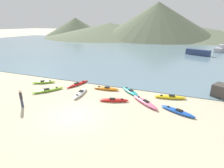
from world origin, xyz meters
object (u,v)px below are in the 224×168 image
object	(u,v)px
kayak_on_sand_8	(114,100)
kayak_on_sand_4	(81,93)
kayak_on_sand_2	(145,102)
moored_boat_2	(220,49)
kayak_on_sand_5	(130,91)
kayak_on_sand_9	(48,90)
kayak_on_sand_0	(78,84)
moored_boat_1	(198,52)
kayak_on_sand_1	(44,82)
kayak_on_sand_3	(177,111)
kayak_on_sand_6	(170,97)
moored_boat_0	(134,40)
kayak_on_sand_7	(106,88)
person_near_foreground	(21,98)

from	to	relation	value
kayak_on_sand_8	kayak_on_sand_4	bearing A→B (deg)	174.97
kayak_on_sand_2	moored_boat_2	bearing A→B (deg)	72.38
kayak_on_sand_5	kayak_on_sand_9	distance (m)	9.06
kayak_on_sand_0	moored_boat_1	size ratio (longest dim) A/B	0.64
kayak_on_sand_1	moored_boat_1	bearing A→B (deg)	56.52
moored_boat_1	kayak_on_sand_3	bearing A→B (deg)	-96.30
kayak_on_sand_6	moored_boat_2	distance (m)	37.73
moored_boat_0	moored_boat_1	bearing A→B (deg)	-49.41
moored_boat_0	moored_boat_1	world-z (taller)	moored_boat_0
kayak_on_sand_3	kayak_on_sand_6	size ratio (longest dim) A/B	0.95
kayak_on_sand_9	moored_boat_0	distance (m)	57.05
kayak_on_sand_4	kayak_on_sand_8	size ratio (longest dim) A/B	1.10
kayak_on_sand_7	moored_boat_0	xyz separation A→B (m)	(-10.70, 54.04, 0.50)
kayak_on_sand_2	kayak_on_sand_4	distance (m)	6.78
kayak_on_sand_9	kayak_on_sand_4	bearing A→B (deg)	7.53
kayak_on_sand_2	kayak_on_sand_6	size ratio (longest dim) A/B	0.96
kayak_on_sand_2	moored_boat_2	distance (m)	40.41
kayak_on_sand_0	moored_boat_1	xyz separation A→B (m)	(15.03, 28.32, 0.57)
kayak_on_sand_2	kayak_on_sand_6	bearing A→B (deg)	45.44
kayak_on_sand_3	kayak_on_sand_8	size ratio (longest dim) A/B	1.05
kayak_on_sand_2	kayak_on_sand_4	xyz separation A→B (m)	(-6.78, -0.25, -0.00)
kayak_on_sand_2	kayak_on_sand_9	distance (m)	10.63
kayak_on_sand_4	moored_boat_0	bearing A→B (deg)	98.84
kayak_on_sand_2	moored_boat_2	size ratio (longest dim) A/B	0.56
kayak_on_sand_2	moored_boat_1	distance (m)	31.19
kayak_on_sand_1	kayak_on_sand_9	xyz separation A→B (m)	(2.40, -2.01, 0.00)
kayak_on_sand_2	kayak_on_sand_9	world-z (taller)	kayak_on_sand_2
moored_boat_0	kayak_on_sand_1	bearing A→B (deg)	-87.36
kayak_on_sand_3	kayak_on_sand_6	world-z (taller)	kayak_on_sand_6
kayak_on_sand_2	kayak_on_sand_3	bearing A→B (deg)	-13.54
kayak_on_sand_0	kayak_on_sand_9	xyz separation A→B (m)	(-1.93, -2.96, 0.00)
kayak_on_sand_0	moored_boat_2	distance (m)	41.89
kayak_on_sand_1	moored_boat_0	bearing A→B (deg)	92.64
kayak_on_sand_5	moored_boat_0	world-z (taller)	moored_boat_0
kayak_on_sand_0	kayak_on_sand_9	world-z (taller)	kayak_on_sand_9
kayak_on_sand_3	kayak_on_sand_4	xyz separation A→B (m)	(-9.68, 0.45, 0.03)
kayak_on_sand_2	kayak_on_sand_7	xyz separation A→B (m)	(-4.84, 2.04, -0.02)
kayak_on_sand_2	kayak_on_sand_7	distance (m)	5.25
kayak_on_sand_0	kayak_on_sand_7	size ratio (longest dim) A/B	1.12
kayak_on_sand_2	moored_boat_0	xyz separation A→B (m)	(-15.54, 56.08, 0.48)
kayak_on_sand_9	moored_boat_1	bearing A→B (deg)	61.54
person_near_foreground	moored_boat_0	bearing A→B (deg)	95.13
kayak_on_sand_0	moored_boat_2	world-z (taller)	moored_boat_2
kayak_on_sand_6	kayak_on_sand_7	world-z (taller)	kayak_on_sand_7
kayak_on_sand_8	moored_boat_1	distance (m)	32.47
kayak_on_sand_6	kayak_on_sand_8	bearing A→B (deg)	-151.20
kayak_on_sand_1	kayak_on_sand_0	bearing A→B (deg)	12.34
kayak_on_sand_4	kayak_on_sand_2	bearing A→B (deg)	2.11
kayak_on_sand_8	moored_boat_0	bearing A→B (deg)	102.59
person_near_foreground	kayak_on_sand_3	bearing A→B (deg)	17.22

